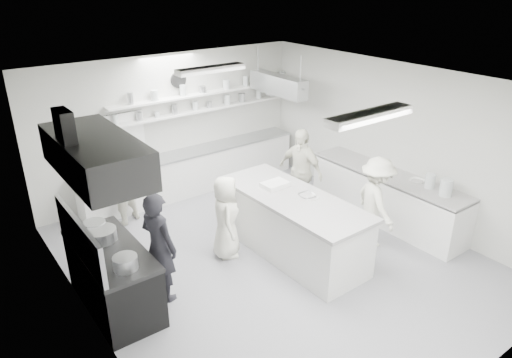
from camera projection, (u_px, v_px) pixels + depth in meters
floor at (272, 259)px, 8.10m from camera, size 6.00×7.00×0.02m
ceiling at (275, 83)px, 6.89m from camera, size 6.00×7.00×0.02m
wall_back at (172, 125)px, 10.07m from camera, size 6.00×0.04×3.00m
wall_front at (483, 286)px, 4.92m from camera, size 6.00×0.04×3.00m
wall_left at (84, 236)px, 5.86m from camera, size 0.04×7.00×3.00m
wall_right at (395, 141)px, 9.13m from camera, size 0.04×7.00×3.00m
stove at (114, 279)px, 6.80m from camera, size 0.80×1.80×0.90m
exhaust_hood at (96, 155)px, 6.03m from camera, size 0.85×2.00×0.50m
back_counter at (194, 171)px, 10.43m from camera, size 5.00×0.60×0.92m
shelf_lower at (203, 110)px, 10.26m from camera, size 4.20×0.26×0.04m
shelf_upper at (202, 94)px, 10.11m from camera, size 4.20×0.26×0.04m
pass_through_window at (113, 139)px, 9.37m from camera, size 1.30×0.04×1.00m
wall_clock at (178, 80)px, 9.77m from camera, size 0.32×0.05×0.32m
right_counter at (386, 197)px, 9.20m from camera, size 0.74×3.30×0.94m
pot_rack at (278, 85)px, 10.03m from camera, size 0.30×1.60×0.40m
light_fixture_front at (370, 116)px, 5.59m from camera, size 1.30×0.25×0.10m
light_fixture_rear at (211, 69)px, 8.24m from camera, size 1.30×0.25×0.10m
prep_island at (292, 226)px, 8.09m from camera, size 1.09×2.80×1.02m
stove_pot at (102, 236)px, 6.78m from camera, size 0.44×0.44×0.22m
cook_stove at (159, 247)px, 6.83m from camera, size 0.58×0.72×1.71m
cook_back at (118, 186)px, 8.96m from camera, size 0.90×0.81×1.53m
cook_island_left at (226, 217)px, 7.92m from camera, size 0.73×0.84×1.45m
cook_island_right at (300, 171)px, 9.37m from camera, size 0.62×1.09×1.75m
cook_right at (376, 202)px, 8.23m from camera, size 0.96×1.21×1.64m
bowl_island_a at (307, 196)px, 7.91m from camera, size 0.30×0.30×0.07m
bowl_island_b at (313, 199)px, 7.81m from camera, size 0.23×0.23×0.06m
bowl_right at (417, 181)px, 8.67m from camera, size 0.33×0.33×0.06m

